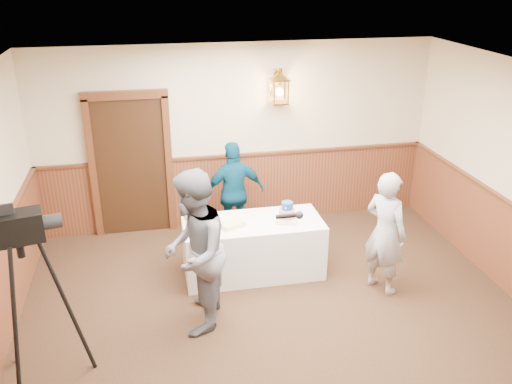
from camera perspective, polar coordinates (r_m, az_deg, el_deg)
The scene contains 10 objects.
ground at distance 5.88m, azimuth 4.19°, elevation -17.79°, with size 7.00×7.00×0.00m, color #301C13.
room_shell at distance 5.40m, azimuth 2.83°, elevation -2.42°, with size 6.02×7.02×2.81m.
display_table at distance 7.18m, azimuth -0.32°, elevation -5.82°, with size 1.80×0.80×0.75m, color white.
tiered_cake at distance 6.98m, azimuth 3.28°, elevation -2.30°, with size 0.33×0.33×0.27m.
sheet_cake_yellow at distance 6.88m, azimuth -2.60°, elevation -3.39°, with size 0.30×0.23×0.06m, color #CDCF7B.
sheet_cake_green at distance 7.06m, azimuth -6.03°, elevation -2.72°, with size 0.32×0.25×0.07m, color #9FCF92.
interviewer at distance 5.94m, azimuth -6.56°, elevation -6.37°, with size 1.55×1.05×1.87m.
baker at distance 6.81m, azimuth 13.45°, elevation -4.21°, with size 0.58×0.38×1.59m, color #9B9AA1.
assistant_p at distance 7.83m, azimuth -2.29°, elevation -0.09°, with size 0.90×0.37×1.53m, color navy.
tv_camera_rig at distance 5.60m, azimuth -22.47°, elevation -11.55°, with size 0.72×0.67×1.84m.
Camera 1 is at (-1.28, -4.27, 3.84)m, focal length 38.00 mm.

